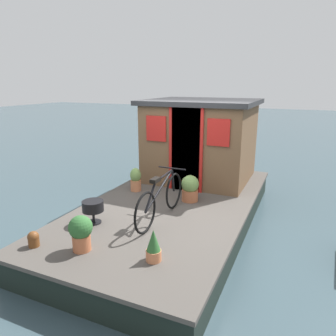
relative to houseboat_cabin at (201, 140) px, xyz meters
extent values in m
plane|color=#384C54|center=(-1.65, 0.00, -1.40)|extent=(60.00, 60.00, 0.00)
cube|color=#4C4742|center=(-1.65, 0.00, -0.94)|extent=(5.53, 2.83, 0.06)
cube|color=black|center=(-1.65, 0.00, -1.18)|extent=(5.41, 2.77, 0.42)
cube|color=brown|center=(0.01, 0.00, -0.06)|extent=(1.93, 2.19, 1.70)
cube|color=#28282B|center=(0.01, 0.00, 0.84)|extent=(2.13, 2.39, 0.10)
cube|color=maroon|center=(-0.97, 0.00, -0.06)|extent=(0.04, 0.60, 1.70)
cube|color=red|center=(-0.98, 0.00, -0.01)|extent=(0.03, 0.72, 1.80)
cube|color=red|center=(-0.97, -0.66, 0.34)|extent=(0.03, 0.44, 0.52)
cube|color=red|center=(-0.97, 0.66, 0.34)|extent=(0.03, 0.44, 0.52)
torus|color=black|center=(-1.93, -0.15, -0.59)|extent=(0.64, 0.04, 0.64)
torus|color=black|center=(-2.99, -0.14, -0.59)|extent=(0.64, 0.04, 0.64)
cylinder|color=black|center=(-2.50, -0.14, -0.39)|extent=(0.98, 0.05, 0.44)
cylinder|color=black|center=(-2.34, -0.15, -0.20)|extent=(0.63, 0.04, 0.06)
cylinder|color=black|center=(-2.82, -0.14, -0.40)|extent=(0.36, 0.04, 0.40)
cylinder|color=black|center=(-1.98, -0.15, -0.39)|extent=(0.12, 0.04, 0.41)
cube|color=black|center=(-2.65, -0.14, -0.19)|extent=(0.20, 0.10, 0.06)
cylinder|color=black|center=(-2.02, -0.15, -0.16)|extent=(0.03, 0.50, 0.02)
cylinder|color=#B2603D|center=(-1.49, -0.29, -0.80)|extent=(0.31, 0.31, 0.22)
sphere|color=#70934C|center=(-1.49, -0.29, -0.58)|extent=(0.33, 0.33, 0.33)
cylinder|color=#C6754C|center=(-3.62, -0.59, -0.84)|extent=(0.20, 0.20, 0.14)
cone|color=#2D602D|center=(-3.62, -0.59, -0.63)|extent=(0.18, 0.18, 0.28)
cylinder|color=#C6754C|center=(-1.40, 0.93, -0.80)|extent=(0.22, 0.22, 0.23)
ellipsoid|color=#70934C|center=(-1.40, 0.93, -0.58)|extent=(0.22, 0.22, 0.30)
cylinder|color=#B2603D|center=(-3.78, 0.40, -0.80)|extent=(0.24, 0.24, 0.22)
sphere|color=#2D602D|center=(-3.78, 0.40, -0.58)|extent=(0.32, 0.32, 0.32)
cylinder|color=black|center=(-3.03, 0.77, -0.63)|extent=(0.34, 0.34, 0.17)
cylinder|color=black|center=(-3.03, 0.77, -0.81)|extent=(0.04, 0.04, 0.20)
cylinder|color=black|center=(-3.03, 0.77, -0.90)|extent=(0.24, 0.24, 0.02)
cylinder|color=brown|center=(-3.97, 1.07, -0.84)|extent=(0.15, 0.15, 0.14)
sphere|color=brown|center=(-3.97, 1.07, -0.77)|extent=(0.15, 0.15, 0.15)
camera|label=1|loc=(-6.74, -2.17, 1.25)|focal=33.43mm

